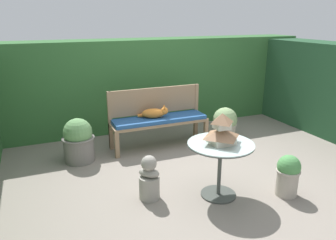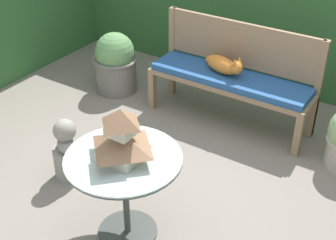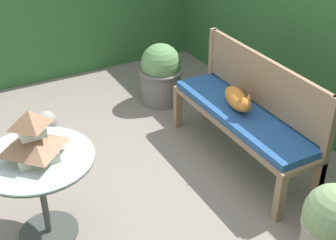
{
  "view_description": "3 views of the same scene",
  "coord_description": "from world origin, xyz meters",
  "px_view_note": "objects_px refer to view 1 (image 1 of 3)",
  "views": [
    {
      "loc": [
        -1.94,
        -3.51,
        1.99
      ],
      "look_at": [
        -0.28,
        0.46,
        0.63
      ],
      "focal_mm": 35.0,
      "sensor_mm": 36.0,
      "label": 1
    },
    {
      "loc": [
        1.4,
        -2.42,
        2.39
      ],
      "look_at": [
        -0.35,
        0.29,
        0.35
      ],
      "focal_mm": 50.0,
      "sensor_mm": 36.0,
      "label": 2
    },
    {
      "loc": [
        2.44,
        -1.03,
        2.38
      ],
      "look_at": [
        -0.18,
        0.38,
        0.59
      ],
      "focal_mm": 50.0,
      "sensor_mm": 36.0,
      "label": 3
    }
  ],
  "objects_px": {
    "garden_bench": "(159,122)",
    "patio_table": "(220,155)",
    "potted_plant_bench_left": "(288,174)",
    "garden_bust": "(149,180)",
    "potted_plant_path_edge": "(78,141)",
    "cat": "(155,113)",
    "potted_plant_table_far": "(225,124)",
    "pagoda_birdhouse": "(222,131)"
  },
  "relations": [
    {
      "from": "garden_bench",
      "to": "patio_table",
      "type": "relative_size",
      "value": 2.06
    },
    {
      "from": "garden_bench",
      "to": "patio_table",
      "type": "distance_m",
      "value": 1.68
    },
    {
      "from": "patio_table",
      "to": "potted_plant_bench_left",
      "type": "distance_m",
      "value": 0.83
    },
    {
      "from": "garden_bust",
      "to": "potted_plant_path_edge",
      "type": "distance_m",
      "value": 1.47
    },
    {
      "from": "cat",
      "to": "potted_plant_table_far",
      "type": "xyz_separation_m",
      "value": [
        1.22,
        -0.1,
        -0.3
      ]
    },
    {
      "from": "potted_plant_path_edge",
      "to": "potted_plant_table_far",
      "type": "distance_m",
      "value": 2.42
    },
    {
      "from": "pagoda_birdhouse",
      "to": "potted_plant_bench_left",
      "type": "xyz_separation_m",
      "value": [
        0.73,
        -0.3,
        -0.53
      ]
    },
    {
      "from": "cat",
      "to": "potted_plant_path_edge",
      "type": "height_order",
      "value": "cat"
    },
    {
      "from": "garden_bust",
      "to": "potted_plant_table_far",
      "type": "distance_m",
      "value": 2.27
    },
    {
      "from": "cat",
      "to": "pagoda_birdhouse",
      "type": "distance_m",
      "value": 1.71
    },
    {
      "from": "patio_table",
      "to": "potted_plant_bench_left",
      "type": "height_order",
      "value": "patio_table"
    },
    {
      "from": "cat",
      "to": "potted_plant_path_edge",
      "type": "bearing_deg",
      "value": -160.46
    },
    {
      "from": "garden_bust",
      "to": "potted_plant_path_edge",
      "type": "bearing_deg",
      "value": 158.57
    },
    {
      "from": "patio_table",
      "to": "garden_bust",
      "type": "distance_m",
      "value": 0.85
    },
    {
      "from": "garden_bench",
      "to": "pagoda_birdhouse",
      "type": "bearing_deg",
      "value": -87.21
    },
    {
      "from": "patio_table",
      "to": "pagoda_birdhouse",
      "type": "relative_size",
      "value": 2.15
    },
    {
      "from": "cat",
      "to": "potted_plant_path_edge",
      "type": "relative_size",
      "value": 0.7
    },
    {
      "from": "potted_plant_path_edge",
      "to": "potted_plant_bench_left",
      "type": "height_order",
      "value": "potted_plant_path_edge"
    },
    {
      "from": "pagoda_birdhouse",
      "to": "potted_plant_bench_left",
      "type": "bearing_deg",
      "value": -22.02
    },
    {
      "from": "garden_bench",
      "to": "pagoda_birdhouse",
      "type": "relative_size",
      "value": 4.42
    },
    {
      "from": "garden_bench",
      "to": "pagoda_birdhouse",
      "type": "distance_m",
      "value": 1.72
    },
    {
      "from": "potted_plant_path_edge",
      "to": "pagoda_birdhouse",
      "type": "bearing_deg",
      "value": -49.81
    },
    {
      "from": "cat",
      "to": "potted_plant_table_far",
      "type": "bearing_deg",
      "value": 10.76
    },
    {
      "from": "potted_plant_table_far",
      "to": "garden_bust",
      "type": "bearing_deg",
      "value": -143.89
    },
    {
      "from": "cat",
      "to": "potted_plant_path_edge",
      "type": "distance_m",
      "value": 1.22
    },
    {
      "from": "garden_bench",
      "to": "potted_plant_table_far",
      "type": "height_order",
      "value": "potted_plant_table_far"
    },
    {
      "from": "potted_plant_table_far",
      "to": "potted_plant_path_edge",
      "type": "bearing_deg",
      "value": 179.74
    },
    {
      "from": "pagoda_birdhouse",
      "to": "potted_plant_table_far",
      "type": "distance_m",
      "value": 1.98
    },
    {
      "from": "garden_bench",
      "to": "garden_bust",
      "type": "distance_m",
      "value": 1.59
    },
    {
      "from": "patio_table",
      "to": "garden_bust",
      "type": "relative_size",
      "value": 1.42
    },
    {
      "from": "pagoda_birdhouse",
      "to": "patio_table",
      "type": "bearing_deg",
      "value": 0.0
    },
    {
      "from": "patio_table",
      "to": "potted_plant_path_edge",
      "type": "distance_m",
      "value": 2.1
    },
    {
      "from": "garden_bench",
      "to": "patio_table",
      "type": "bearing_deg",
      "value": -87.21
    },
    {
      "from": "potted_plant_path_edge",
      "to": "potted_plant_bench_left",
      "type": "relative_size",
      "value": 1.29
    },
    {
      "from": "garden_bench",
      "to": "potted_plant_bench_left",
      "type": "relative_size",
      "value": 3.11
    },
    {
      "from": "garden_bench",
      "to": "potted_plant_bench_left",
      "type": "bearing_deg",
      "value": -67.56
    },
    {
      "from": "cat",
      "to": "potted_plant_bench_left",
      "type": "relative_size",
      "value": 0.91
    },
    {
      "from": "garden_bench",
      "to": "garden_bust",
      "type": "height_order",
      "value": "garden_bust"
    },
    {
      "from": "pagoda_birdhouse",
      "to": "potted_plant_path_edge",
      "type": "bearing_deg",
      "value": 130.19
    },
    {
      "from": "potted_plant_bench_left",
      "to": "potted_plant_table_far",
      "type": "bearing_deg",
      "value": 79.92
    },
    {
      "from": "cat",
      "to": "garden_bust",
      "type": "xyz_separation_m",
      "value": [
        -0.61,
        -1.43,
        -0.33
      ]
    },
    {
      "from": "patio_table",
      "to": "potted_plant_bench_left",
      "type": "bearing_deg",
      "value": -22.02
    }
  ]
}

